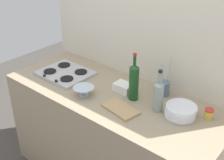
{
  "coord_description": "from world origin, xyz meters",
  "views": [
    {
      "loc": [
        1.25,
        -1.49,
        2.07
      ],
      "look_at": [
        0.0,
        0.0,
        1.02
      ],
      "focal_mm": 47.35,
      "sensor_mm": 36.0,
      "label": 1
    }
  ],
  "objects_px": {
    "condiment_jar_front": "(209,114)",
    "utensil_crock": "(164,88)",
    "mixing_bowl": "(84,91)",
    "butter_dish": "(124,88)",
    "wine_bottle_mid_left": "(134,81)",
    "cutting_board": "(120,109)",
    "stovetop_hob": "(65,73)",
    "wine_bottle_leftmost": "(158,95)",
    "plate_stack": "(181,111)"
  },
  "relations": [
    {
      "from": "wine_bottle_leftmost",
      "to": "wine_bottle_mid_left",
      "type": "distance_m",
      "value": 0.22
    },
    {
      "from": "wine_bottle_leftmost",
      "to": "cutting_board",
      "type": "relative_size",
      "value": 1.2
    },
    {
      "from": "condiment_jar_front",
      "to": "cutting_board",
      "type": "xyz_separation_m",
      "value": [
        -0.51,
        -0.3,
        -0.03
      ]
    },
    {
      "from": "mixing_bowl",
      "to": "utensil_crock",
      "type": "bearing_deg",
      "value": 40.73
    },
    {
      "from": "plate_stack",
      "to": "mixing_bowl",
      "type": "bearing_deg",
      "value": -162.21
    },
    {
      "from": "cutting_board",
      "to": "stovetop_hob",
      "type": "bearing_deg",
      "value": 170.22
    },
    {
      "from": "mixing_bowl",
      "to": "cutting_board",
      "type": "relative_size",
      "value": 0.62
    },
    {
      "from": "wine_bottle_mid_left",
      "to": "utensil_crock",
      "type": "distance_m",
      "value": 0.26
    },
    {
      "from": "condiment_jar_front",
      "to": "utensil_crock",
      "type": "bearing_deg",
      "value": 169.41
    },
    {
      "from": "plate_stack",
      "to": "butter_dish",
      "type": "height_order",
      "value": "plate_stack"
    },
    {
      "from": "wine_bottle_mid_left",
      "to": "condiment_jar_front",
      "type": "bearing_deg",
      "value": 12.74
    },
    {
      "from": "stovetop_hob",
      "to": "wine_bottle_mid_left",
      "type": "relative_size",
      "value": 1.17
    },
    {
      "from": "utensil_crock",
      "to": "cutting_board",
      "type": "distance_m",
      "value": 0.4
    },
    {
      "from": "plate_stack",
      "to": "cutting_board",
      "type": "relative_size",
      "value": 0.83
    },
    {
      "from": "plate_stack",
      "to": "wine_bottle_mid_left",
      "type": "xyz_separation_m",
      "value": [
        -0.38,
        -0.02,
        0.11
      ]
    },
    {
      "from": "cutting_board",
      "to": "wine_bottle_leftmost",
      "type": "bearing_deg",
      "value": 39.95
    },
    {
      "from": "condiment_jar_front",
      "to": "wine_bottle_leftmost",
      "type": "bearing_deg",
      "value": -156.77
    },
    {
      "from": "condiment_jar_front",
      "to": "stovetop_hob",
      "type": "bearing_deg",
      "value": -171.58
    },
    {
      "from": "condiment_jar_front",
      "to": "cutting_board",
      "type": "bearing_deg",
      "value": -149.61
    },
    {
      "from": "wine_bottle_leftmost",
      "to": "cutting_board",
      "type": "distance_m",
      "value": 0.28
    },
    {
      "from": "butter_dish",
      "to": "cutting_board",
      "type": "bearing_deg",
      "value": -56.9
    },
    {
      "from": "wine_bottle_leftmost",
      "to": "wine_bottle_mid_left",
      "type": "relative_size",
      "value": 0.85
    },
    {
      "from": "wine_bottle_mid_left",
      "to": "butter_dish",
      "type": "bearing_deg",
      "value": 162.12
    },
    {
      "from": "wine_bottle_mid_left",
      "to": "cutting_board",
      "type": "bearing_deg",
      "value": -83.31
    },
    {
      "from": "stovetop_hob",
      "to": "mixing_bowl",
      "type": "relative_size",
      "value": 2.65
    },
    {
      "from": "utensil_crock",
      "to": "butter_dish",
      "type": "bearing_deg",
      "value": -149.93
    },
    {
      "from": "condiment_jar_front",
      "to": "wine_bottle_mid_left",
      "type": "bearing_deg",
      "value": -167.26
    },
    {
      "from": "butter_dish",
      "to": "condiment_jar_front",
      "type": "bearing_deg",
      "value": 7.07
    },
    {
      "from": "stovetop_hob",
      "to": "wine_bottle_leftmost",
      "type": "xyz_separation_m",
      "value": [
        0.9,
        0.04,
        0.11
      ]
    },
    {
      "from": "wine_bottle_leftmost",
      "to": "wine_bottle_mid_left",
      "type": "xyz_separation_m",
      "value": [
        -0.22,
        0.01,
        0.03
      ]
    },
    {
      "from": "wine_bottle_mid_left",
      "to": "cutting_board",
      "type": "relative_size",
      "value": 1.41
    },
    {
      "from": "cutting_board",
      "to": "utensil_crock",
      "type": "bearing_deg",
      "value": 71.72
    },
    {
      "from": "mixing_bowl",
      "to": "butter_dish",
      "type": "bearing_deg",
      "value": 51.33
    },
    {
      "from": "wine_bottle_leftmost",
      "to": "wine_bottle_mid_left",
      "type": "height_order",
      "value": "wine_bottle_mid_left"
    },
    {
      "from": "condiment_jar_front",
      "to": "cutting_board",
      "type": "relative_size",
      "value": 0.28
    },
    {
      "from": "wine_bottle_mid_left",
      "to": "cutting_board",
      "type": "xyz_separation_m",
      "value": [
        0.02,
        -0.18,
        -0.14
      ]
    },
    {
      "from": "stovetop_hob",
      "to": "wine_bottle_mid_left",
      "type": "xyz_separation_m",
      "value": [
        0.68,
        0.06,
        0.13
      ]
    },
    {
      "from": "stovetop_hob",
      "to": "condiment_jar_front",
      "type": "relative_size",
      "value": 5.88
    },
    {
      "from": "stovetop_hob",
      "to": "wine_bottle_mid_left",
      "type": "height_order",
      "value": "wine_bottle_mid_left"
    },
    {
      "from": "wine_bottle_mid_left",
      "to": "utensil_crock",
      "type": "relative_size",
      "value": 1.18
    },
    {
      "from": "wine_bottle_mid_left",
      "to": "butter_dish",
      "type": "relative_size",
      "value": 2.54
    },
    {
      "from": "wine_bottle_mid_left",
      "to": "mixing_bowl",
      "type": "relative_size",
      "value": 2.27
    },
    {
      "from": "stovetop_hob",
      "to": "cutting_board",
      "type": "bearing_deg",
      "value": -9.78
    },
    {
      "from": "plate_stack",
      "to": "wine_bottle_mid_left",
      "type": "bearing_deg",
      "value": -176.94
    },
    {
      "from": "mixing_bowl",
      "to": "condiment_jar_front",
      "type": "height_order",
      "value": "condiment_jar_front"
    },
    {
      "from": "wine_bottle_leftmost",
      "to": "stovetop_hob",
      "type": "bearing_deg",
      "value": -177.18
    },
    {
      "from": "wine_bottle_leftmost",
      "to": "utensil_crock",
      "type": "bearing_deg",
      "value": 109.56
    },
    {
      "from": "plate_stack",
      "to": "wine_bottle_leftmost",
      "type": "distance_m",
      "value": 0.18
    },
    {
      "from": "butter_dish",
      "to": "cutting_board",
      "type": "relative_size",
      "value": 0.55
    },
    {
      "from": "utensil_crock",
      "to": "plate_stack",
      "type": "bearing_deg",
      "value": -36.57
    }
  ]
}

